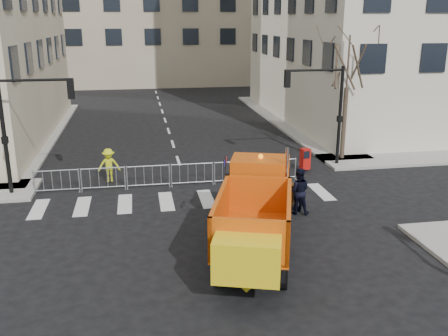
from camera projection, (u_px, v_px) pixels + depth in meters
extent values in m
plane|color=black|center=(209.00, 255.00, 17.04)|extent=(120.00, 120.00, 0.00)
cube|color=gray|center=(184.00, 178.00, 25.04)|extent=(64.00, 5.00, 0.15)
cylinder|color=black|center=(5.00, 138.00, 22.00)|extent=(0.18, 0.18, 5.40)
cylinder|color=black|center=(340.00, 117.00, 26.65)|extent=(0.18, 0.18, 5.40)
cube|color=black|center=(256.00, 228.00, 17.11)|extent=(3.99, 6.89, 0.41)
cylinder|color=black|center=(236.00, 211.00, 19.58)|extent=(0.61, 1.05, 1.00)
cylinder|color=black|center=(285.00, 213.00, 19.34)|extent=(0.61, 1.05, 1.00)
cylinder|color=black|center=(224.00, 251.00, 16.21)|extent=(0.61, 1.05, 1.00)
cylinder|color=black|center=(283.00, 254.00, 15.97)|extent=(0.61, 1.05, 1.00)
cylinder|color=black|center=(219.00, 268.00, 15.09)|extent=(0.61, 1.05, 1.00)
cylinder|color=black|center=(282.00, 272.00, 14.84)|extent=(0.61, 1.05, 1.00)
cube|color=#C74C0B|center=(262.00, 183.00, 19.69)|extent=(2.27, 1.97, 0.91)
cube|color=#C74C0B|center=(260.00, 179.00, 18.41)|extent=(2.44, 2.03, 1.64)
cylinder|color=silver|center=(286.00, 178.00, 17.55)|extent=(0.13, 0.13, 2.19)
cube|color=#C74C0B|center=(254.00, 216.00, 15.62)|extent=(3.39, 4.51, 1.50)
cube|color=yellow|center=(247.00, 260.00, 13.37)|extent=(2.01, 1.42, 1.18)
cube|color=brown|center=(264.00, 192.00, 21.42)|extent=(2.94, 1.39, 1.02)
imported|color=black|center=(251.00, 184.00, 21.29)|extent=(0.86, 0.80, 1.97)
imported|color=black|center=(298.00, 191.00, 20.40)|extent=(1.12, 0.98, 1.96)
imported|color=black|center=(300.00, 189.00, 20.79)|extent=(0.83, 1.17, 1.84)
imported|color=#CED519|center=(109.00, 165.00, 24.07)|extent=(1.08, 0.65, 1.63)
cube|color=red|center=(305.00, 159.00, 26.13)|extent=(0.52, 0.49, 1.10)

